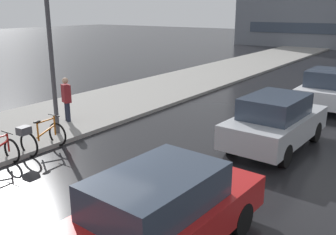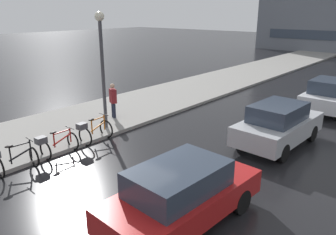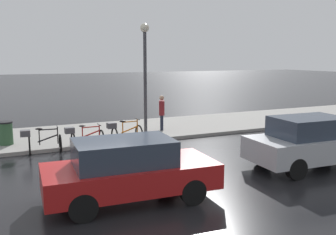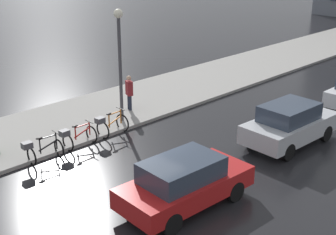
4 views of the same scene
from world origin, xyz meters
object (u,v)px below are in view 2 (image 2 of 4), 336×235
object	(u,v)px
bicycle_nearest	(12,159)
pedestrian	(113,100)
bicycle_third	(93,131)
streetlamp	(102,56)
bicycle_second	(55,144)
car_red	(182,193)
car_silver	(278,124)
car_white	(328,95)

from	to	relation	value
bicycle_nearest	pedestrian	world-z (taller)	pedestrian
bicycle_third	pedestrian	xyz separation A→B (m)	(-1.54, 2.33, 0.47)
bicycle_third	streetlamp	xyz separation A→B (m)	(-0.74, 1.22, 2.65)
bicycle_second	pedestrian	distance (m)	4.27
car_red	streetlamp	world-z (taller)	streetlamp
bicycle_nearest	bicycle_second	xyz separation A→B (m)	(-0.14, 1.58, -0.01)
pedestrian	car_silver	bearing A→B (deg)	16.69
streetlamp	car_silver	bearing A→B (deg)	27.36
bicycle_second	streetlamp	bearing A→B (deg)	104.75
car_white	streetlamp	bearing A→B (deg)	-124.76
bicycle_second	car_silver	bearing A→B (deg)	48.01
bicycle_second	car_white	size ratio (longest dim) A/B	0.38
car_silver	car_white	world-z (taller)	car_white
bicycle_third	car_white	xyz separation A→B (m)	(5.56, 10.30, 0.33)
car_white	bicycle_second	bearing A→B (deg)	-114.97
bicycle_second	car_red	size ratio (longest dim) A/B	0.34
bicycle_third	car_red	world-z (taller)	car_red
car_white	pedestrian	xyz separation A→B (m)	(-7.10, -7.97, 0.15)
bicycle_third	pedestrian	world-z (taller)	pedestrian
bicycle_second	car_white	bearing A→B (deg)	65.03
car_silver	car_white	xyz separation A→B (m)	(0.11, 5.88, 0.00)
car_silver	pedestrian	distance (m)	7.29
bicycle_nearest	bicycle_second	size ratio (longest dim) A/B	0.98
streetlamp	bicycle_third	bearing A→B (deg)	-58.77
bicycle_nearest	streetlamp	bearing A→B (deg)	101.41
bicycle_third	bicycle_second	bearing A→B (deg)	-89.74
car_red	bicycle_second	bearing A→B (deg)	179.11
bicycle_nearest	car_white	xyz separation A→B (m)	(5.41, 13.50, 0.34)
car_red	streetlamp	xyz separation A→B (m)	(-6.43, 2.93, 2.37)
car_silver	streetlamp	size ratio (longest dim) A/B	0.86
car_white	streetlamp	size ratio (longest dim) A/B	0.77
car_red	bicycle_nearest	bearing A→B (deg)	-164.94
car_silver	streetlamp	bearing A→B (deg)	-152.64
bicycle_nearest	car_white	distance (m)	14.54
car_white	pedestrian	bearing A→B (deg)	-131.69
bicycle_second	bicycle_third	bearing A→B (deg)	90.26
car_red	car_white	distance (m)	12.01
bicycle_second	car_red	xyz separation A→B (m)	(5.69, -0.09, 0.31)
pedestrian	bicycle_second	bearing A→B (deg)	-68.61
pedestrian	streetlamp	distance (m)	2.57
bicycle_second	bicycle_third	distance (m)	1.62
bicycle_nearest	pedestrian	bearing A→B (deg)	107.01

